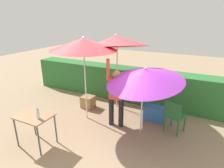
{
  "coord_description": "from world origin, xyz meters",
  "views": [
    {
      "loc": [
        2.24,
        -4.22,
        2.9
      ],
      "look_at": [
        0.0,
        0.3,
        1.1
      ],
      "focal_mm": 30.46,
      "sensor_mm": 36.0,
      "label": 1
    }
  ],
  "objects_px": {
    "crate_cardboard": "(88,102)",
    "umbrella_rainbow": "(144,75)",
    "person_vendor": "(116,94)",
    "cooler_box": "(154,113)",
    "bottle_water": "(38,114)",
    "umbrella_yellow": "(83,44)",
    "folding_table": "(34,119)",
    "chair_plastic": "(174,115)",
    "umbrella_orange": "(116,41)"
  },
  "relations": [
    {
      "from": "chair_plastic",
      "to": "bottle_water",
      "type": "xyz_separation_m",
      "value": [
        -2.61,
        -2.0,
        0.38
      ]
    },
    {
      "from": "umbrella_yellow",
      "to": "bottle_water",
      "type": "xyz_separation_m",
      "value": [
        -0.16,
        -1.63,
        -1.32
      ]
    },
    {
      "from": "umbrella_yellow",
      "to": "cooler_box",
      "type": "xyz_separation_m",
      "value": [
        1.84,
        0.77,
        -1.98
      ]
    },
    {
      "from": "umbrella_orange",
      "to": "bottle_water",
      "type": "distance_m",
      "value": 3.07
    },
    {
      "from": "person_vendor",
      "to": "chair_plastic",
      "type": "height_order",
      "value": "person_vendor"
    },
    {
      "from": "folding_table",
      "to": "umbrella_yellow",
      "type": "bearing_deg",
      "value": 77.36
    },
    {
      "from": "umbrella_rainbow",
      "to": "chair_plastic",
      "type": "height_order",
      "value": "umbrella_rainbow"
    },
    {
      "from": "umbrella_orange",
      "to": "chair_plastic",
      "type": "bearing_deg",
      "value": -19.71
    },
    {
      "from": "chair_plastic",
      "to": "umbrella_rainbow",
      "type": "bearing_deg",
      "value": -152.2
    },
    {
      "from": "umbrella_rainbow",
      "to": "umbrella_orange",
      "type": "relative_size",
      "value": 0.74
    },
    {
      "from": "umbrella_rainbow",
      "to": "cooler_box",
      "type": "xyz_separation_m",
      "value": [
        0.13,
        0.79,
        -1.36
      ]
    },
    {
      "from": "umbrella_rainbow",
      "to": "umbrella_orange",
      "type": "xyz_separation_m",
      "value": [
        -1.26,
        1.1,
        0.61
      ]
    },
    {
      "from": "umbrella_yellow",
      "to": "bottle_water",
      "type": "height_order",
      "value": "umbrella_yellow"
    },
    {
      "from": "cooler_box",
      "to": "bottle_water",
      "type": "bearing_deg",
      "value": -129.8
    },
    {
      "from": "chair_plastic",
      "to": "person_vendor",
      "type": "bearing_deg",
      "value": -166.91
    },
    {
      "from": "chair_plastic",
      "to": "folding_table",
      "type": "height_order",
      "value": "chair_plastic"
    },
    {
      "from": "umbrella_orange",
      "to": "folding_table",
      "type": "relative_size",
      "value": 3.24
    },
    {
      "from": "cooler_box",
      "to": "bottle_water",
      "type": "distance_m",
      "value": 3.2
    },
    {
      "from": "chair_plastic",
      "to": "crate_cardboard",
      "type": "xyz_separation_m",
      "value": [
        -2.81,
        0.25,
        -0.31
      ]
    },
    {
      "from": "umbrella_rainbow",
      "to": "person_vendor",
      "type": "relative_size",
      "value": 1.03
    },
    {
      "from": "umbrella_yellow",
      "to": "cooler_box",
      "type": "bearing_deg",
      "value": 22.62
    },
    {
      "from": "umbrella_rainbow",
      "to": "chair_plastic",
      "type": "relative_size",
      "value": 2.17
    },
    {
      "from": "umbrella_rainbow",
      "to": "chair_plastic",
      "type": "xyz_separation_m",
      "value": [
        0.74,
        0.39,
        -1.07
      ]
    },
    {
      "from": "umbrella_orange",
      "to": "cooler_box",
      "type": "bearing_deg",
      "value": -12.75
    },
    {
      "from": "umbrella_yellow",
      "to": "crate_cardboard",
      "type": "relative_size",
      "value": 6.11
    },
    {
      "from": "chair_plastic",
      "to": "crate_cardboard",
      "type": "relative_size",
      "value": 2.26
    },
    {
      "from": "umbrella_orange",
      "to": "umbrella_yellow",
      "type": "distance_m",
      "value": 1.17
    },
    {
      "from": "crate_cardboard",
      "to": "bottle_water",
      "type": "height_order",
      "value": "bottle_water"
    },
    {
      "from": "person_vendor",
      "to": "cooler_box",
      "type": "relative_size",
      "value": 3.2
    },
    {
      "from": "crate_cardboard",
      "to": "chair_plastic",
      "type": "bearing_deg",
      "value": -5.13
    },
    {
      "from": "umbrella_rainbow",
      "to": "chair_plastic",
      "type": "bearing_deg",
      "value": 27.8
    },
    {
      "from": "umbrella_rainbow",
      "to": "umbrella_yellow",
      "type": "xyz_separation_m",
      "value": [
        -1.71,
        0.02,
        0.62
      ]
    },
    {
      "from": "person_vendor",
      "to": "bottle_water",
      "type": "relative_size",
      "value": 7.83
    },
    {
      "from": "bottle_water",
      "to": "umbrella_orange",
      "type": "bearing_deg",
      "value": 77.27
    },
    {
      "from": "folding_table",
      "to": "bottle_water",
      "type": "relative_size",
      "value": 3.33
    },
    {
      "from": "person_vendor",
      "to": "folding_table",
      "type": "relative_size",
      "value": 2.35
    },
    {
      "from": "umbrella_orange",
      "to": "bottle_water",
      "type": "relative_size",
      "value": 10.8
    },
    {
      "from": "folding_table",
      "to": "crate_cardboard",
      "type": "bearing_deg",
      "value": 90.25
    },
    {
      "from": "umbrella_rainbow",
      "to": "person_vendor",
      "type": "height_order",
      "value": "umbrella_rainbow"
    },
    {
      "from": "person_vendor",
      "to": "chair_plastic",
      "type": "bearing_deg",
      "value": 13.09
    },
    {
      "from": "cooler_box",
      "to": "crate_cardboard",
      "type": "xyz_separation_m",
      "value": [
        -2.21,
        -0.15,
        -0.02
      ]
    },
    {
      "from": "umbrella_orange",
      "to": "person_vendor",
      "type": "distance_m",
      "value": 1.72
    },
    {
      "from": "cooler_box",
      "to": "folding_table",
      "type": "relative_size",
      "value": 0.73
    },
    {
      "from": "folding_table",
      "to": "bottle_water",
      "type": "bearing_deg",
      "value": -13.5
    },
    {
      "from": "crate_cardboard",
      "to": "umbrella_rainbow",
      "type": "bearing_deg",
      "value": -17.18
    },
    {
      "from": "umbrella_rainbow",
      "to": "umbrella_yellow",
      "type": "distance_m",
      "value": 1.82
    },
    {
      "from": "umbrella_rainbow",
      "to": "person_vendor",
      "type": "bearing_deg",
      "value": 176.72
    },
    {
      "from": "bottle_water",
      "to": "folding_table",
      "type": "bearing_deg",
      "value": 166.5
    },
    {
      "from": "person_vendor",
      "to": "folding_table",
      "type": "height_order",
      "value": "person_vendor"
    },
    {
      "from": "chair_plastic",
      "to": "umbrella_yellow",
      "type": "bearing_deg",
      "value": -171.48
    }
  ]
}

